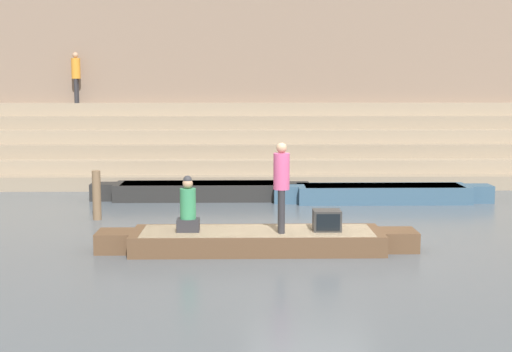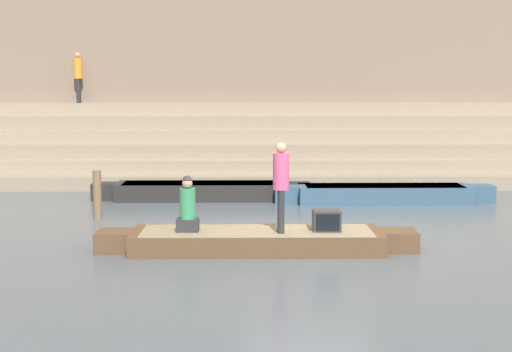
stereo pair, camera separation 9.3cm
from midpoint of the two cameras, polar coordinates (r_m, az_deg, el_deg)
name	(u,v)px [view 2 (the right image)]	position (r m, az deg, el deg)	size (l,w,h in m)	color
ground_plane	(310,246)	(14.20, 4.57, -5.60)	(120.00, 120.00, 0.00)	#4C5660
ghat_steps	(285,153)	(23.32, 2.47, 1.85)	(36.00, 3.61, 2.51)	gray
back_wall	(283,72)	(25.11, 2.26, 8.34)	(34.20, 1.28, 7.19)	#7F6B5B
rowboat_main	(257,240)	(13.74, 0.25, -5.13)	(6.13, 1.46, 0.39)	brown
person_standing	(281,181)	(13.39, 2.21, -0.36)	(0.30, 0.30, 1.71)	#28282D
person_rowing	(188,208)	(13.64, -5.30, -2.59)	(0.43, 0.33, 1.07)	#28282D
tv_set	(327,220)	(13.74, 5.86, -3.55)	(0.53, 0.44, 0.40)	#2D2D2D
moored_boat_shore	(384,193)	(19.46, 10.33, -1.37)	(5.88, 1.10, 0.46)	#33516B
moored_boat_distant	(202,191)	(19.67, -4.24, -1.17)	(5.99, 1.10, 0.46)	black
mooring_post	(97,195)	(17.12, -12.42, -1.50)	(0.20, 0.20, 1.16)	brown
person_on_steps	(78,74)	(24.82, -13.94, 7.96)	(0.30, 0.30, 1.69)	#28282D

